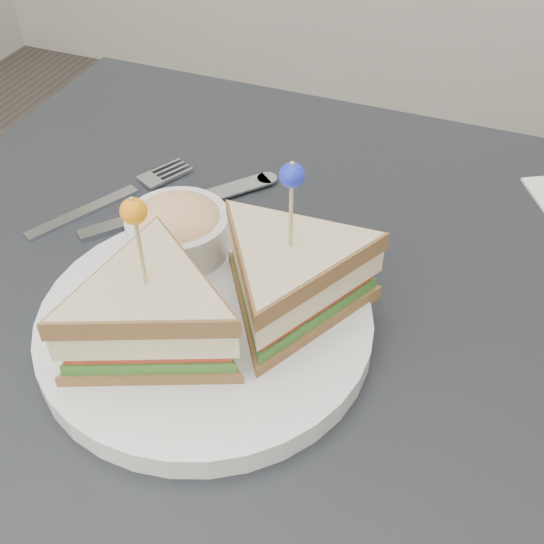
{
  "coord_description": "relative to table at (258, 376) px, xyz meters",
  "views": [
    {
      "loc": [
        0.16,
        -0.37,
        1.17
      ],
      "look_at": [
        0.01,
        0.01,
        0.8
      ],
      "focal_mm": 45.0,
      "sensor_mm": 36.0,
      "label": 1
    }
  ],
  "objects": [
    {
      "name": "table",
      "position": [
        0.0,
        0.0,
        0.0
      ],
      "size": [
        0.8,
        0.8,
        0.75
      ],
      "color": "black",
      "rests_on": "ground"
    },
    {
      "name": "plate_meal",
      "position": [
        -0.03,
        -0.03,
        0.12
      ],
      "size": [
        0.33,
        0.31,
        0.16
      ],
      "rotation": [
        0.0,
        0.0,
        -0.13
      ],
      "color": "white",
      "rests_on": "table"
    },
    {
      "name": "cutlery_fork",
      "position": [
        -0.2,
        0.11,
        0.08
      ],
      "size": [
        0.11,
        0.18,
        0.01
      ],
      "rotation": [
        0.0,
        0.0,
        -0.48
      ],
      "color": "silver",
      "rests_on": "table"
    },
    {
      "name": "cutlery_knife",
      "position": [
        -0.14,
        0.11,
        0.08
      ],
      "size": [
        0.16,
        0.18,
        0.01
      ],
      "rotation": [
        0.0,
        0.0,
        -0.71
      ],
      "color": "silver",
      "rests_on": "table"
    }
  ]
}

